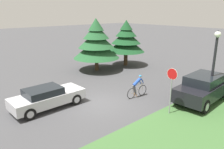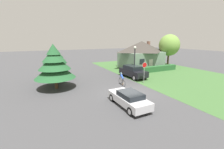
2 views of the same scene
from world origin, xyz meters
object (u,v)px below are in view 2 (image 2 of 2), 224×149
(cyclist, at_px, (122,79))
(conifer_tall_near, at_px, (55,65))
(deciduous_tree_right, at_px, (169,45))
(street_lamp, at_px, (135,57))
(parked_suv_right, at_px, (133,71))
(stop_sign, at_px, (144,69))
(sedan_left_lane, at_px, (129,99))
(cottage_house, at_px, (141,54))
(conifer_tall_far, at_px, (55,60))

(cyclist, bearing_deg, conifer_tall_near, 77.18)
(conifer_tall_near, distance_m, deciduous_tree_right, 23.93)
(cyclist, bearing_deg, street_lamp, -48.42)
(cyclist, distance_m, parked_suv_right, 4.36)
(cyclist, distance_m, stop_sign, 3.29)
(sedan_left_lane, height_order, cyclist, cyclist)
(cottage_house, height_order, parked_suv_right, cottage_house)
(cottage_house, bearing_deg, cyclist, -140.17)
(cyclist, height_order, conifer_tall_far, conifer_tall_far)
(cottage_house, height_order, conifer_tall_far, cottage_house)
(stop_sign, bearing_deg, conifer_tall_far, -32.67)
(deciduous_tree_right, bearing_deg, stop_sign, -147.21)
(sedan_left_lane, relative_size, parked_suv_right, 0.93)
(stop_sign, distance_m, conifer_tall_far, 12.14)
(deciduous_tree_right, bearing_deg, conifer_tall_near, -167.00)
(deciduous_tree_right, bearing_deg, sedan_left_lane, -144.05)
(street_lamp, relative_size, conifer_tall_near, 0.91)
(sedan_left_lane, bearing_deg, conifer_tall_far, 20.79)
(street_lamp, bearing_deg, sedan_left_lane, -126.75)
(cyclist, distance_m, deciduous_tree_right, 17.86)
(conifer_tall_far, bearing_deg, cottage_house, 10.08)
(cyclist, relative_size, conifer_tall_far, 0.37)
(cottage_house, distance_m, stop_sign, 11.61)
(street_lamp, bearing_deg, conifer_tall_far, 164.01)
(cottage_house, bearing_deg, parked_suv_right, -137.70)
(cottage_house, relative_size, conifer_tall_near, 1.70)
(parked_suv_right, bearing_deg, cyclist, 125.42)
(cottage_house, height_order, deciduous_tree_right, deciduous_tree_right)
(cottage_house, height_order, sedan_left_lane, cottage_house)
(conifer_tall_far, bearing_deg, parked_suv_right, -17.66)
(stop_sign, relative_size, deciduous_tree_right, 0.42)
(cyclist, relative_size, street_lamp, 0.39)
(conifer_tall_far, height_order, deciduous_tree_right, deciduous_tree_right)
(sedan_left_lane, relative_size, cyclist, 2.47)
(parked_suv_right, height_order, street_lamp, street_lamp)
(cyclist, xyz_separation_m, street_lamp, (3.81, 2.92, 2.29))
(conifer_tall_far, distance_m, deciduous_tree_right, 22.96)
(cottage_house, distance_m, cyclist, 13.34)
(cottage_house, distance_m, street_lamp, 8.43)
(cyclist, height_order, parked_suv_right, parked_suv_right)
(street_lamp, height_order, conifer_tall_near, conifer_tall_near)
(sedan_left_lane, bearing_deg, street_lamp, -37.86)
(stop_sign, bearing_deg, street_lamp, -102.86)
(parked_suv_right, bearing_deg, cottage_house, -47.08)
(stop_sign, bearing_deg, cottage_house, -124.51)
(cottage_house, relative_size, conifer_tall_far, 1.79)
(deciduous_tree_right, bearing_deg, street_lamp, -158.21)
(cyclist, relative_size, stop_sign, 0.66)
(sedan_left_lane, height_order, parked_suv_right, parked_suv_right)
(street_lamp, height_order, conifer_tall_far, conifer_tall_far)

